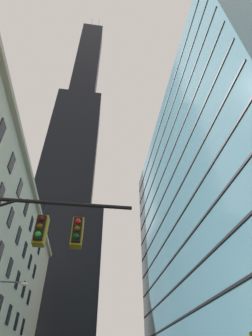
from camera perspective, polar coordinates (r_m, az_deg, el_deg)
The scene contains 3 objects.
dark_skyscraper at distance 109.30m, azimuth -12.45°, elevation -2.61°, with size 29.29×29.29×217.71m.
glass_office_midrise at distance 47.78m, azimuth 20.81°, elevation -8.93°, with size 19.25×52.63×47.40m.
traffic_signal_mast at distance 9.74m, azimuth -24.76°, elevation -15.79°, with size 7.03×0.63×7.04m.
Camera 1 is at (-1.17, -6.17, 1.84)m, focal length 28.15 mm.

